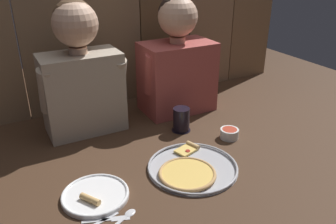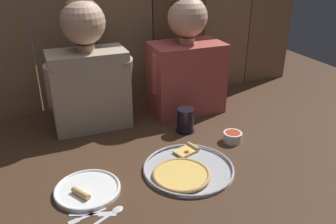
{
  "view_description": "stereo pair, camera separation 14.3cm",
  "coord_description": "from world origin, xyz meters",
  "px_view_note": "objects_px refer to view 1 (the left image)",
  "views": [
    {
      "loc": [
        -0.61,
        -1.05,
        0.79
      ],
      "look_at": [
        0.01,
        0.1,
        0.18
      ],
      "focal_mm": 36.96,
      "sensor_mm": 36.0,
      "label": 1
    },
    {
      "loc": [
        -0.48,
        -1.11,
        0.79
      ],
      "look_at": [
        0.01,
        0.1,
        0.18
      ],
      "focal_mm": 36.96,
      "sensor_mm": 36.0,
      "label": 2
    }
  ],
  "objects_px": {
    "diner_left": "(80,71)",
    "dinner_plate": "(95,195)",
    "diner_right": "(177,60)",
    "drinking_glass": "(181,120)",
    "dipping_bowl": "(229,133)",
    "pizza_tray": "(191,169)"
  },
  "relations": [
    {
      "from": "drinking_glass",
      "to": "diner_left",
      "type": "xyz_separation_m",
      "value": [
        -0.4,
        0.23,
        0.24
      ]
    },
    {
      "from": "dinner_plate",
      "to": "diner_right",
      "type": "bearing_deg",
      "value": 39.78
    },
    {
      "from": "dipping_bowl",
      "to": "diner_left",
      "type": "xyz_separation_m",
      "value": [
        -0.56,
        0.4,
        0.27
      ]
    },
    {
      "from": "dinner_plate",
      "to": "pizza_tray",
      "type": "bearing_deg",
      "value": -3.21
    },
    {
      "from": "diner_left",
      "to": "diner_right",
      "type": "relative_size",
      "value": 1.02
    },
    {
      "from": "drinking_glass",
      "to": "dipping_bowl",
      "type": "bearing_deg",
      "value": -47.11
    },
    {
      "from": "dipping_bowl",
      "to": "diner_right",
      "type": "bearing_deg",
      "value": 97.52
    },
    {
      "from": "dipping_bowl",
      "to": "diner_left",
      "type": "height_order",
      "value": "diner_left"
    },
    {
      "from": "dinner_plate",
      "to": "dipping_bowl",
      "type": "height_order",
      "value": "dipping_bowl"
    },
    {
      "from": "diner_left",
      "to": "dinner_plate",
      "type": "bearing_deg",
      "value": -103.04
    },
    {
      "from": "dinner_plate",
      "to": "diner_right",
      "type": "relative_size",
      "value": 0.4
    },
    {
      "from": "dinner_plate",
      "to": "diner_right",
      "type": "distance_m",
      "value": 0.85
    },
    {
      "from": "diner_right",
      "to": "drinking_glass",
      "type": "bearing_deg",
      "value": -114.72
    },
    {
      "from": "diner_left",
      "to": "diner_right",
      "type": "distance_m",
      "value": 0.5
    },
    {
      "from": "drinking_glass",
      "to": "diner_left",
      "type": "height_order",
      "value": "diner_left"
    },
    {
      "from": "dinner_plate",
      "to": "dipping_bowl",
      "type": "distance_m",
      "value": 0.69
    },
    {
      "from": "diner_left",
      "to": "dipping_bowl",
      "type": "bearing_deg",
      "value": -35.67
    },
    {
      "from": "drinking_glass",
      "to": "diner_right",
      "type": "xyz_separation_m",
      "value": [
        0.11,
        0.23,
        0.22
      ]
    },
    {
      "from": "dipping_bowl",
      "to": "diner_right",
      "type": "xyz_separation_m",
      "value": [
        -0.05,
        0.4,
        0.25
      ]
    },
    {
      "from": "dipping_bowl",
      "to": "diner_right",
      "type": "distance_m",
      "value": 0.48
    },
    {
      "from": "dipping_bowl",
      "to": "diner_left",
      "type": "bearing_deg",
      "value": 144.33
    },
    {
      "from": "pizza_tray",
      "to": "diner_right",
      "type": "bearing_deg",
      "value": 65.82
    }
  ]
}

